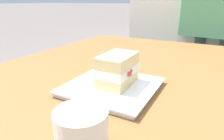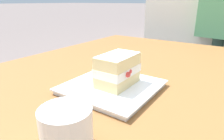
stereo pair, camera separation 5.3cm
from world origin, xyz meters
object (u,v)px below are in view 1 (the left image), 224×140
patio_table (113,121)px  coffee_cup (82,132)px  dessert_plate (112,87)px  dessert_fork (113,68)px  cake_slice (118,70)px

patio_table → coffee_cup: size_ratio=18.99×
dessert_plate → dessert_fork: (-0.15, -0.08, -0.00)m
patio_table → coffee_cup: (0.22, 0.06, 0.13)m
dessert_plate → dessert_fork: size_ratio=1.48×
dessert_fork → coffee_cup: 0.42m
patio_table → coffee_cup: 0.26m
cake_slice → coffee_cup: cake_slice is taller
patio_table → dessert_fork: (-0.17, -0.09, 0.09)m
coffee_cup → patio_table: bearing=-164.2°
dessert_plate → patio_table: bearing=34.8°
dessert_fork → coffee_cup: (0.39, 0.15, 0.04)m
cake_slice → dessert_fork: size_ratio=0.77×
cake_slice → coffee_cup: size_ratio=1.45×
dessert_fork → coffee_cup: size_ratio=1.88×
dessert_plate → coffee_cup: size_ratio=2.78×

